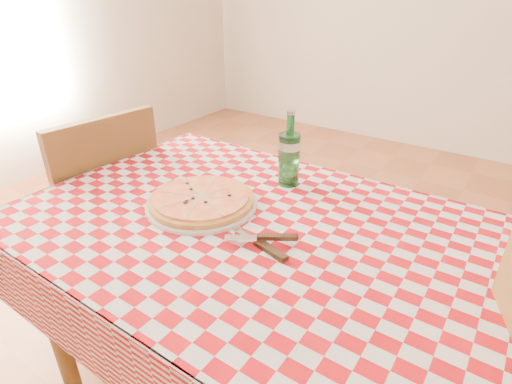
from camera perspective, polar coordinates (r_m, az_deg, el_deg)
dining_table at (r=1.14m, az=-0.90°, el=-8.49°), size 1.20×0.80×0.75m
tablecloth at (r=1.09m, az=-0.93°, el=-4.46°), size 1.30×0.90×0.01m
chair_far at (r=1.73m, az=-20.96°, el=-2.08°), size 0.46×0.46×0.92m
pizza_plate at (r=1.17m, az=-7.79°, el=-1.04°), size 0.42×0.42×0.04m
water_bottle at (r=1.25m, az=4.82°, el=6.18°), size 0.08×0.08×0.24m
wine_glass at (r=1.26m, az=4.63°, el=4.62°), size 0.07×0.07×0.17m
cutlery at (r=0.99m, az=0.12°, el=-6.71°), size 0.30×0.27×0.03m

